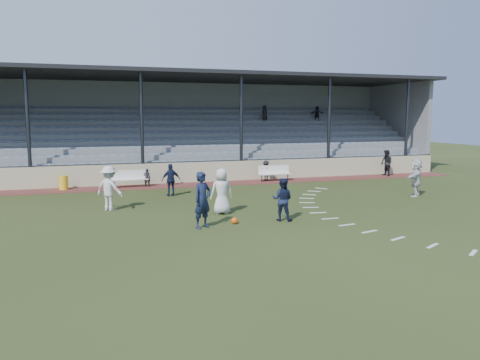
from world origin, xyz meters
name	(u,v)px	position (x,y,z in m)	size (l,w,h in m)	color
ground	(261,224)	(0.00, 0.00, 0.00)	(90.00, 90.00, 0.00)	#2B3716
cinder_track	(198,184)	(0.00, 10.50, 0.01)	(34.00, 2.00, 0.02)	#582723
retaining_wall	(194,172)	(0.00, 11.55, 0.60)	(34.00, 0.18, 1.20)	#BBB490
bench_left	(130,177)	(-3.85, 10.57, 0.58)	(2.02, 0.56, 0.95)	white
bench_right	(274,172)	(4.75, 10.53, 0.58)	(2.00, 0.47, 0.95)	white
trash_bin	(64,183)	(-7.30, 10.76, 0.39)	(0.47, 0.47, 0.74)	yellow
football	(235,221)	(-0.92, 0.27, 0.12)	(0.24, 0.24, 0.24)	#EF520E
player_white_lead	(222,191)	(-0.89, 2.16, 0.92)	(0.90, 0.59, 1.85)	silver
player_navy_lead	(202,200)	(-2.17, 0.03, 1.00)	(0.73, 0.48, 2.00)	#131B36
player_navy_mid	(282,199)	(0.96, 0.26, 0.81)	(0.79, 0.61, 1.62)	#131B36
player_white_wing	(109,188)	(-5.17, 4.26, 0.94)	(1.21, 0.70, 1.87)	silver
player_navy_wing	(171,180)	(-2.13, 7.05, 0.80)	(0.94, 0.39, 1.60)	#131B36
player_white_back	(416,177)	(9.34, 3.30, 0.94)	(1.75, 0.56, 1.88)	silver
official	(387,163)	(12.71, 10.54, 0.88)	(0.83, 0.65, 1.71)	black
sub_left_near	(147,178)	(-2.91, 10.46, 0.52)	(0.37, 0.24, 1.01)	black
sub_left_far	(171,175)	(-1.53, 10.65, 0.59)	(0.67, 0.28, 1.14)	black
sub_right	(266,171)	(4.29, 10.74, 0.64)	(0.80, 0.46, 1.24)	black
grandstand	(180,142)	(0.01, 16.26, 2.20)	(34.60, 9.00, 6.61)	gray
penalty_arc	(359,216)	(4.12, 0.00, 0.01)	(3.89, 14.63, 0.01)	silver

